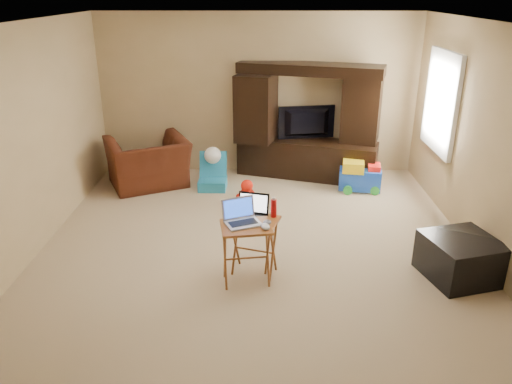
{
  "coord_description": "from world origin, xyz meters",
  "views": [
    {
      "loc": [
        0.06,
        -5.11,
        2.82
      ],
      "look_at": [
        0.0,
        -0.2,
        0.8
      ],
      "focal_mm": 35.0,
      "sensor_mm": 36.0,
      "label": 1
    }
  ],
  "objects_px": {
    "push_toy": "(360,176)",
    "entertainment_center": "(308,122)",
    "tray_table_left": "(246,254)",
    "tray_table_right": "(254,247)",
    "plush_toy": "(247,192)",
    "child_rocker": "(212,172)",
    "ottoman": "(461,258)",
    "laptop_right": "(250,208)",
    "mouse_left": "(265,227)",
    "recliner": "(148,163)",
    "water_bottle": "(274,208)",
    "mouse_right": "(267,223)",
    "laptop_left": "(243,213)",
    "television": "(308,123)"
  },
  "relations": [
    {
      "from": "television",
      "to": "child_rocker",
      "type": "distance_m",
      "value": 1.69
    },
    {
      "from": "mouse_right",
      "to": "tray_table_right",
      "type": "bearing_deg",
      "value": 137.29
    },
    {
      "from": "entertainment_center",
      "to": "ottoman",
      "type": "relative_size",
      "value": 3.18
    },
    {
      "from": "tray_table_left",
      "to": "tray_table_right",
      "type": "relative_size",
      "value": 1.04
    },
    {
      "from": "laptop_left",
      "to": "mouse_left",
      "type": "bearing_deg",
      "value": -47.81
    },
    {
      "from": "laptop_left",
      "to": "mouse_left",
      "type": "xyz_separation_m",
      "value": [
        0.22,
        -0.1,
        -0.09
      ]
    },
    {
      "from": "laptop_left",
      "to": "mouse_left",
      "type": "relative_size",
      "value": 2.58
    },
    {
      "from": "entertainment_center",
      "to": "plush_toy",
      "type": "relative_size",
      "value": 6.04
    },
    {
      "from": "water_bottle",
      "to": "television",
      "type": "bearing_deg",
      "value": 78.63
    },
    {
      "from": "plush_toy",
      "to": "water_bottle",
      "type": "relative_size",
      "value": 1.89
    },
    {
      "from": "television",
      "to": "laptop_right",
      "type": "bearing_deg",
      "value": 65.1
    },
    {
      "from": "television",
      "to": "plush_toy",
      "type": "height_order",
      "value": "television"
    },
    {
      "from": "mouse_left",
      "to": "tray_table_right",
      "type": "bearing_deg",
      "value": 113.74
    },
    {
      "from": "ottoman",
      "to": "mouse_right",
      "type": "height_order",
      "value": "mouse_right"
    },
    {
      "from": "entertainment_center",
      "to": "mouse_right",
      "type": "xyz_separation_m",
      "value": [
        -0.66,
        -3.08,
        -0.24
      ]
    },
    {
      "from": "push_toy",
      "to": "ottoman",
      "type": "height_order",
      "value": "push_toy"
    },
    {
      "from": "child_rocker",
      "to": "push_toy",
      "type": "relative_size",
      "value": 0.88
    },
    {
      "from": "plush_toy",
      "to": "tray_table_right",
      "type": "xyz_separation_m",
      "value": [
        0.13,
        -1.83,
        0.13
      ]
    },
    {
      "from": "push_toy",
      "to": "entertainment_center",
      "type": "bearing_deg",
      "value": 150.65
    },
    {
      "from": "push_toy",
      "to": "mouse_left",
      "type": "height_order",
      "value": "mouse_left"
    },
    {
      "from": "recliner",
      "to": "laptop_right",
      "type": "xyz_separation_m",
      "value": [
        1.6,
        -2.49,
        0.37
      ]
    },
    {
      "from": "child_rocker",
      "to": "laptop_right",
      "type": "height_order",
      "value": "laptop_right"
    },
    {
      "from": "laptop_right",
      "to": "mouse_left",
      "type": "height_order",
      "value": "laptop_right"
    },
    {
      "from": "plush_toy",
      "to": "ottoman",
      "type": "bearing_deg",
      "value": -39.66
    },
    {
      "from": "laptop_right",
      "to": "mouse_right",
      "type": "bearing_deg",
      "value": -25.16
    },
    {
      "from": "child_rocker",
      "to": "ottoman",
      "type": "bearing_deg",
      "value": -39.82
    },
    {
      "from": "entertainment_center",
      "to": "child_rocker",
      "type": "bearing_deg",
      "value": -141.33
    },
    {
      "from": "television",
      "to": "child_rocker",
      "type": "height_order",
      "value": "television"
    },
    {
      "from": "recliner",
      "to": "ottoman",
      "type": "relative_size",
      "value": 1.66
    },
    {
      "from": "television",
      "to": "tray_table_right",
      "type": "xyz_separation_m",
      "value": [
        -0.79,
        -3.02,
        -0.54
      ]
    },
    {
      "from": "mouse_left",
      "to": "child_rocker",
      "type": "bearing_deg",
      "value": 106.35
    },
    {
      "from": "child_rocker",
      "to": "ottoman",
      "type": "distance_m",
      "value": 3.72
    },
    {
      "from": "child_rocker",
      "to": "tray_table_left",
      "type": "distance_m",
      "value": 2.64
    },
    {
      "from": "child_rocker",
      "to": "mouse_right",
      "type": "bearing_deg",
      "value": -71.19
    },
    {
      "from": "plush_toy",
      "to": "mouse_left",
      "type": "distance_m",
      "value": 2.15
    },
    {
      "from": "plush_toy",
      "to": "mouse_right",
      "type": "xyz_separation_m",
      "value": [
        0.26,
        -1.95,
        0.46
      ]
    },
    {
      "from": "mouse_left",
      "to": "water_bottle",
      "type": "height_order",
      "value": "water_bottle"
    },
    {
      "from": "push_toy",
      "to": "mouse_left",
      "type": "bearing_deg",
      "value": -109.02
    },
    {
      "from": "child_rocker",
      "to": "push_toy",
      "type": "height_order",
      "value": "child_rocker"
    },
    {
      "from": "laptop_left",
      "to": "mouse_right",
      "type": "xyz_separation_m",
      "value": [
        0.24,
        0.04,
        -0.12
      ]
    },
    {
      "from": "child_rocker",
      "to": "entertainment_center",
      "type": "bearing_deg",
      "value": 22.6
    },
    {
      "from": "television",
      "to": "entertainment_center",
      "type": "bearing_deg",
      "value": 80.59
    },
    {
      "from": "entertainment_center",
      "to": "recliner",
      "type": "height_order",
      "value": "entertainment_center"
    },
    {
      "from": "entertainment_center",
      "to": "mouse_right",
      "type": "relative_size",
      "value": 17.3
    },
    {
      "from": "plush_toy",
      "to": "push_toy",
      "type": "xyz_separation_m",
      "value": [
        1.67,
        0.53,
        0.05
      ]
    },
    {
      "from": "laptop_left",
      "to": "mouse_left",
      "type": "height_order",
      "value": "laptop_left"
    },
    {
      "from": "entertainment_center",
      "to": "tray_table_left",
      "type": "bearing_deg",
      "value": -88.08
    },
    {
      "from": "push_toy",
      "to": "tray_table_right",
      "type": "xyz_separation_m",
      "value": [
        -1.54,
        -2.35,
        0.08
      ]
    },
    {
      "from": "push_toy",
      "to": "ottoman",
      "type": "relative_size",
      "value": 0.91
    },
    {
      "from": "entertainment_center",
      "to": "plush_toy",
      "type": "height_order",
      "value": "entertainment_center"
    }
  ]
}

